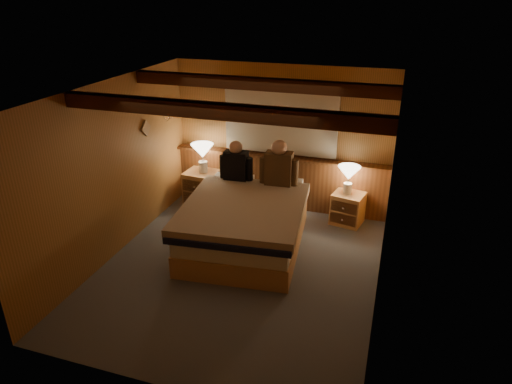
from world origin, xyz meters
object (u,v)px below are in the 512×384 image
at_px(nightstand_right, 348,208).
at_px(lamp_left, 202,153).
at_px(lamp_right, 349,175).
at_px(person_left, 236,164).
at_px(person_right, 279,166).
at_px(bed, 246,223).
at_px(nightstand_left, 202,188).
at_px(duffel_bag, 200,215).

relative_size(nightstand_right, lamp_left, 1.09).
distance_m(nightstand_right, lamp_right, 0.58).
distance_m(person_left, person_right, 0.69).
bearing_deg(bed, lamp_right, 36.89).
xyz_separation_m(nightstand_right, lamp_left, (-2.47, -0.02, 0.68)).
relative_size(lamp_right, person_left, 0.70).
bearing_deg(nightstand_left, lamp_right, 5.18).
height_order(bed, lamp_right, lamp_right).
height_order(person_left, person_right, person_right).
xyz_separation_m(nightstand_left, duffel_bag, (0.27, -0.71, -0.15)).
distance_m(person_right, duffel_bag, 1.52).
height_order(bed, duffel_bag, bed).
height_order(nightstand_left, person_left, person_left).
bearing_deg(lamp_right, bed, -137.35).
xyz_separation_m(nightstand_right, lamp_right, (-0.03, 0.01, 0.57)).
xyz_separation_m(lamp_right, person_left, (-1.69, -0.44, 0.15)).
relative_size(lamp_left, duffel_bag, 1.08).
xyz_separation_m(nightstand_right, person_left, (-1.72, -0.43, 0.72)).
bearing_deg(bed, person_right, 63.84).
bearing_deg(bed, nightstand_left, 130.47).
height_order(nightstand_right, person_left, person_left).
relative_size(nightstand_left, lamp_right, 1.30).
bearing_deg(duffel_bag, nightstand_right, 19.11).
height_order(lamp_right, person_right, person_right).
relative_size(bed, nightstand_left, 3.86).
distance_m(nightstand_left, duffel_bag, 0.77).
bearing_deg(duffel_bag, nightstand_left, 111.48).
xyz_separation_m(lamp_right, person_right, (-1.00, -0.43, 0.18)).
xyz_separation_m(lamp_left, person_right, (1.44, -0.40, 0.07)).
xyz_separation_m(lamp_left, person_left, (0.75, -0.41, 0.04)).
height_order(nightstand_left, person_right, person_right).
height_order(bed, person_left, person_left).
xyz_separation_m(bed, lamp_left, (-1.16, 1.16, 0.56)).
relative_size(nightstand_right, lamp_right, 1.20).
bearing_deg(nightstand_left, bed, -39.48).
xyz_separation_m(nightstand_left, person_right, (1.47, -0.39, 0.71)).
bearing_deg(nightstand_right, person_right, -145.76).
relative_size(nightstand_left, person_left, 0.90).
height_order(person_left, duffel_bag, person_left).
bearing_deg(duffel_bag, bed, -24.31).
relative_size(nightstand_left, duffel_bag, 1.28).
bearing_deg(person_left, nightstand_right, 11.40).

